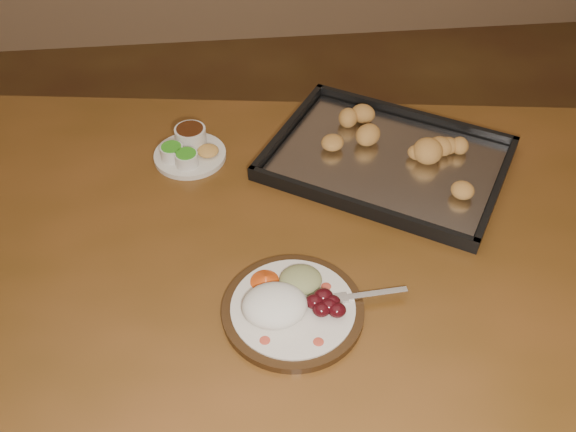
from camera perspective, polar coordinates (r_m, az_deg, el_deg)
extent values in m
plane|color=brown|center=(1.93, -4.70, -14.34)|extent=(4.00, 4.00, 0.00)
cube|color=brown|center=(1.26, -0.99, -2.10)|extent=(1.61, 1.10, 0.04)
cylinder|color=#553B19|center=(1.94, -20.72, -0.99)|extent=(0.07, 0.07, 0.71)
cylinder|color=#553B19|center=(1.90, 20.72, -2.11)|extent=(0.07, 0.07, 0.71)
cylinder|color=black|center=(1.12, 0.44, -8.37)|extent=(0.25, 0.25, 0.01)
cylinder|color=silver|center=(1.11, 0.44, -8.11)|extent=(0.21, 0.21, 0.01)
ellipsoid|color=#BE3F2D|center=(1.07, -2.07, -10.99)|extent=(0.02, 0.02, 0.00)
ellipsoid|color=#BE3F2D|center=(1.06, 2.72, -11.11)|extent=(0.02, 0.02, 0.00)
ellipsoid|color=#BE3F2D|center=(1.14, 3.41, -6.26)|extent=(0.02, 0.02, 0.00)
ellipsoid|color=#BE3F2D|center=(1.11, -3.66, -7.66)|extent=(0.02, 0.02, 0.00)
ellipsoid|color=silver|center=(1.09, -1.19, -7.95)|extent=(0.11, 0.10, 0.05)
ellipsoid|color=#4F0B14|center=(1.09, 3.01, -8.31)|extent=(0.03, 0.03, 0.02)
ellipsoid|color=#4F0B14|center=(1.10, 3.93, -7.64)|extent=(0.03, 0.03, 0.02)
ellipsoid|color=#4F0B14|center=(1.11, 3.15, -7.16)|extent=(0.03, 0.03, 0.02)
ellipsoid|color=#4F0B14|center=(1.09, 4.38, -8.35)|extent=(0.03, 0.03, 0.02)
ellipsoid|color=#4F0B14|center=(1.10, 2.38, -7.61)|extent=(0.03, 0.03, 0.02)
ellipsoid|color=#4F0B14|center=(1.09, 3.66, -7.97)|extent=(0.03, 0.03, 0.02)
ellipsoid|color=tan|center=(1.13, 1.13, -5.69)|extent=(0.08, 0.07, 0.03)
cone|color=#D54713|center=(1.13, -2.00, -5.63)|extent=(0.07, 0.07, 0.02)
cube|color=silver|center=(1.13, 7.68, -6.86)|extent=(0.12, 0.02, 0.00)
cube|color=silver|center=(1.12, 4.53, -7.28)|extent=(0.03, 0.02, 0.00)
cylinder|color=silver|center=(1.11, 3.56, -7.76)|extent=(0.03, 0.00, 0.00)
cylinder|color=silver|center=(1.11, 3.50, -7.54)|extent=(0.03, 0.00, 0.00)
cylinder|color=silver|center=(1.11, 3.44, -7.32)|extent=(0.03, 0.00, 0.00)
cylinder|color=silver|center=(1.12, 3.38, -7.11)|extent=(0.03, 0.00, 0.00)
cylinder|color=silver|center=(1.43, -8.70, 5.35)|extent=(0.16, 0.16, 0.01)
cylinder|color=silver|center=(1.42, -10.27, 5.59)|extent=(0.05, 0.05, 0.03)
cylinder|color=green|center=(1.41, -10.35, 6.06)|extent=(0.04, 0.04, 0.00)
cylinder|color=silver|center=(1.39, -8.99, 5.02)|extent=(0.05, 0.05, 0.03)
cylinder|color=green|center=(1.38, -9.06, 5.49)|extent=(0.04, 0.04, 0.00)
cylinder|color=silver|center=(1.45, -8.65, 7.04)|extent=(0.07, 0.07, 0.04)
cylinder|color=#38190A|center=(1.44, -8.73, 7.67)|extent=(0.06, 0.06, 0.00)
ellipsoid|color=#E3AA50|center=(1.42, -7.13, 5.79)|extent=(0.05, 0.05, 0.02)
cube|color=black|center=(1.42, 8.73, 4.73)|extent=(0.61, 0.56, 0.01)
cube|color=black|center=(1.54, 11.00, 8.83)|extent=(0.42, 0.27, 0.02)
cube|color=black|center=(1.28, 6.17, 0.89)|extent=(0.42, 0.27, 0.02)
cube|color=black|center=(1.38, 18.10, 2.31)|extent=(0.20, 0.31, 0.02)
cube|color=black|center=(1.47, 0.03, 7.86)|extent=(0.20, 0.31, 0.02)
cube|color=#BCBBC0|center=(1.41, 8.76, 4.93)|extent=(0.56, 0.52, 0.00)
ellipsoid|color=#B99641|center=(1.39, 11.21, 4.87)|extent=(0.05, 0.05, 0.04)
ellipsoid|color=#B99641|center=(1.41, 13.56, 5.23)|extent=(0.07, 0.07, 0.04)
ellipsoid|color=#B99641|center=(1.47, 11.44, 7.33)|extent=(0.07, 0.07, 0.04)
ellipsoid|color=#B99641|center=(1.45, 8.84, 7.14)|extent=(0.06, 0.06, 0.04)
ellipsoid|color=#B99641|center=(1.47, 7.21, 7.89)|extent=(0.07, 0.07, 0.04)
ellipsoid|color=#B99641|center=(1.42, 6.80, 6.55)|extent=(0.07, 0.06, 0.04)
ellipsoid|color=#B99641|center=(1.41, 3.82, 6.55)|extent=(0.07, 0.06, 0.04)
ellipsoid|color=#B99641|center=(1.35, 5.49, 4.34)|extent=(0.07, 0.07, 0.04)
ellipsoid|color=#B99641|center=(1.36, 7.15, 4.49)|extent=(0.06, 0.06, 0.04)
ellipsoid|color=#B99641|center=(1.33, 9.42, 3.05)|extent=(0.07, 0.07, 0.04)
ellipsoid|color=#B99641|center=(1.37, 10.52, 4.44)|extent=(0.07, 0.07, 0.04)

